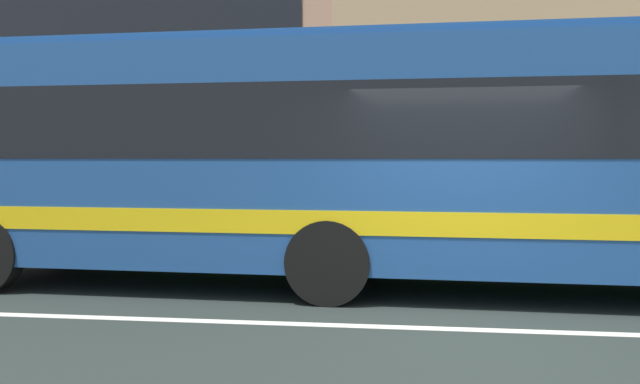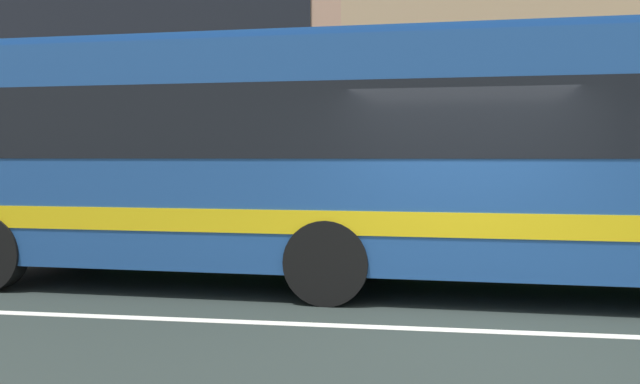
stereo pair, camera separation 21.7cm
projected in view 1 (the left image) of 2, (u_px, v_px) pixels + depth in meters
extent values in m
plane|color=#242D2B|center=(466.00, 330.00, 6.85)|extent=(160.00, 160.00, 0.00)
cube|color=silver|center=(466.00, 329.00, 6.85)|extent=(60.00, 0.16, 0.01)
cube|color=tan|center=(82.00, 72.00, 24.00)|extent=(19.09, 11.80, 9.44)
cube|color=navy|center=(401.00, 156.00, 8.92)|extent=(12.55, 2.98, 2.78)
cube|color=black|center=(402.00, 124.00, 8.90)|extent=(11.81, 2.97, 0.89)
cube|color=yellow|center=(401.00, 215.00, 8.96)|extent=(12.31, 2.99, 0.28)
cube|color=navy|center=(402.00, 44.00, 8.85)|extent=(12.04, 2.56, 0.12)
cylinder|color=black|center=(352.00, 239.00, 10.25)|extent=(1.01, 0.32, 1.00)
cylinder|color=black|center=(328.00, 262.00, 7.98)|extent=(1.01, 0.32, 1.00)
cylinder|color=black|center=(78.00, 233.00, 11.00)|extent=(1.01, 0.32, 1.00)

